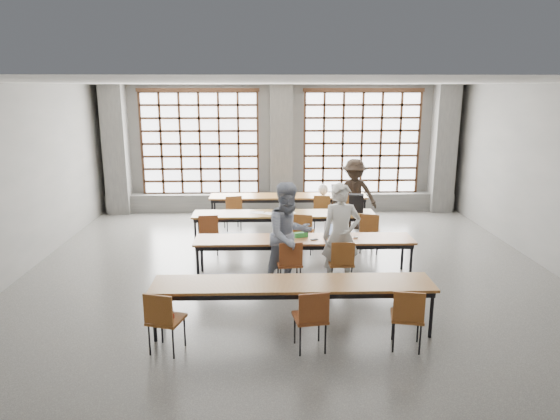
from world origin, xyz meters
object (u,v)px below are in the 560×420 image
object	(u,v)px
desk_row_d	(293,287)
student_male	(341,236)
chair_front_left	(290,260)
student_back	(354,194)
chair_near_right	(408,313)
chair_mid_left	(209,230)
chair_near_mid	(312,314)
desk_row_a	(288,198)
red_pouch	(166,316)
desk_row_c	(304,242)
laptop_back	(339,192)
chair_back_left	(233,209)
laptop_front	(334,233)
chair_mid_centre	(303,229)
chair_back_right	(354,208)
plastic_bag	(323,189)
chair_near_left	(163,316)
desk_row_b	(284,216)
chair_mid_right	(370,229)
student_female	(289,236)
chair_back_mid	(322,208)
backpack	(356,203)
green_box	(301,235)
mouse	(356,237)
phone	(314,239)
chair_front_right	(341,260)

from	to	relation	value
desk_row_d	student_male	bearing A→B (deg)	60.33
chair_front_left	student_back	world-z (taller)	student_back
chair_near_right	chair_mid_left	bearing A→B (deg)	127.29
chair_near_mid	student_back	distance (m)	6.18
desk_row_a	red_pouch	world-z (taller)	desk_row_a
desk_row_c	laptop_back	distance (m)	4.02
chair_back_left	laptop_front	distance (m)	3.64
chair_back_left	chair_mid_centre	distance (m)	2.42
chair_back_right	plastic_bag	bearing A→B (deg)	135.48
desk_row_a	chair_near_left	distance (m)	6.75
desk_row_b	chair_mid_right	size ratio (longest dim) A/B	4.55
chair_back_left	chair_near_right	size ratio (longest dim) A/B	1.00
chair_near_left	student_male	xyz separation A→B (m)	(2.64, 2.24, 0.39)
chair_mid_left	student_female	xyz separation A→B (m)	(1.59, -1.77, 0.40)
chair_back_mid	chair_mid_right	xyz separation A→B (m)	(0.81, -1.82, 0.00)
desk_row_a	desk_row_c	xyz separation A→B (m)	(0.12, -3.73, 0.00)
backpack	red_pouch	size ratio (longest dim) A/B	2.00
student_back	chair_near_right	bearing A→B (deg)	-75.23
chair_back_left	green_box	distance (m)	3.36
laptop_front	mouse	size ratio (longest dim) A/B	4.12
desk_row_c	student_back	bearing A→B (deg)	65.40
desk_row_a	plastic_bag	size ratio (longest dim) A/B	13.99
desk_row_a	desk_row_d	size ratio (longest dim) A/B	1.00
student_back	red_pouch	world-z (taller)	student_back
chair_mid_right	chair_front_left	xyz separation A→B (m)	(-1.77, -1.90, 0.00)
laptop_front	desk_row_b	bearing A→B (deg)	115.60
desk_row_d	green_box	size ratio (longest dim) A/B	16.00
chair_back_right	chair_near_right	size ratio (longest dim) A/B	1.00
chair_back_left	chair_back_right	distance (m)	2.97
desk_row_c	laptop_back	world-z (taller)	laptop_back
chair_front_left	chair_back_mid	bearing A→B (deg)	75.53
desk_row_a	chair_mid_left	xyz separation A→B (m)	(-1.77, -2.45, -0.13)
green_box	student_female	bearing A→B (deg)	-113.32
plastic_bag	desk_row_d	bearing A→B (deg)	-100.54
chair_back_left	chair_near_left	size ratio (longest dim) A/B	1.00
chair_back_right	phone	distance (m)	3.45
laptop_back	chair_back_right	bearing A→B (deg)	-69.94
chair_near_left	chair_near_mid	size ratio (longest dim) A/B	1.00
chair_near_right	desk_row_d	bearing A→B (deg)	157.07
chair_mid_centre	mouse	xyz separation A→B (m)	(0.87, -1.29, 0.21)
desk_row_c	laptop_back	bearing A→B (deg)	72.60
desk_row_a	red_pouch	bearing A→B (deg)	-106.52
chair_near_right	green_box	bearing A→B (deg)	113.31
chair_back_left	chair_front_left	world-z (taller)	same
chair_near_mid	laptop_front	bearing A→B (deg)	76.85
chair_near_mid	desk_row_d	bearing A→B (deg)	108.65
chair_mid_right	backpack	distance (m)	0.80
desk_row_a	chair_front_right	bearing A→B (deg)	-80.56
desk_row_b	student_male	world-z (taller)	student_male
phone	desk_row_b	bearing A→B (deg)	103.47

